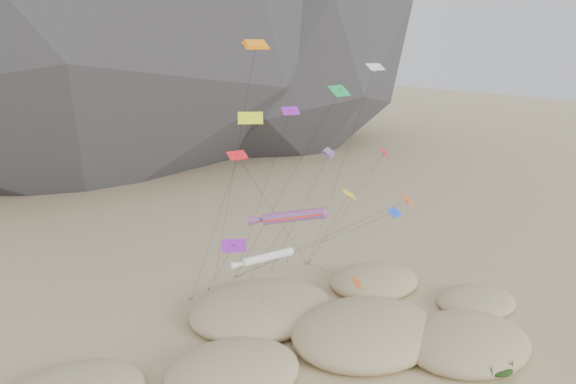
% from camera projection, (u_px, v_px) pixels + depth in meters
% --- Properties ---
extents(ground, '(500.00, 500.00, 0.00)m').
position_uv_depth(ground, '(365.00, 372.00, 49.79)').
color(ground, '#CCB789').
rests_on(ground, ground).
extents(dunes, '(52.11, 34.46, 4.14)m').
position_uv_depth(dunes, '(320.00, 347.00, 52.40)').
color(dunes, '#CCB789').
rests_on(dunes, ground).
extents(dune_grass, '(42.40, 27.42, 1.41)m').
position_uv_depth(dune_grass, '(328.00, 348.00, 52.08)').
color(dune_grass, black).
rests_on(dune_grass, ground).
extents(kite_stakes, '(17.45, 3.19, 0.30)m').
position_uv_depth(kite_stakes, '(250.00, 277.00, 69.49)').
color(kite_stakes, '#3F2D1E').
rests_on(kite_stakes, ground).
extents(rainbow_tube_kite, '(7.47, 14.21, 12.24)m').
position_uv_depth(rainbow_tube_kite, '(290.00, 217.00, 56.52)').
color(rainbow_tube_kite, '#FF2A1A').
rests_on(rainbow_tube_kite, ground).
extents(white_tube_kite, '(6.19, 14.60, 9.71)m').
position_uv_depth(white_tube_kite, '(264.00, 258.00, 51.75)').
color(white_tube_kite, white).
rests_on(white_tube_kite, ground).
extents(orange_parafoil, '(2.47, 12.73, 28.58)m').
position_uv_depth(orange_parafoil, '(255.00, 49.00, 51.81)').
color(orange_parafoil, orange).
rests_on(orange_parafoil, ground).
extents(multi_parafoil, '(2.47, 13.90, 18.04)m').
position_uv_depth(multi_parafoil, '(328.00, 155.00, 56.44)').
color(multi_parafoil, red).
rests_on(multi_parafoil, ground).
extents(delta_kites, '(22.54, 21.35, 26.12)m').
position_uv_depth(delta_kites, '(333.00, 168.00, 56.35)').
color(delta_kites, blue).
rests_on(delta_kites, ground).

